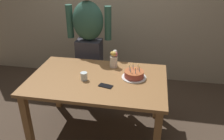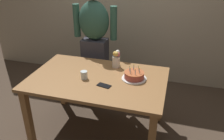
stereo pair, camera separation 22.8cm
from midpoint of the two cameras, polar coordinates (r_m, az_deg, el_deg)
ground_plane at (r=3.01m, az=-0.92°, el=-14.41°), size 10.00×10.00×0.00m
back_wall at (r=3.84m, az=5.97°, el=16.35°), size 5.20×0.10×2.60m
dining_table at (r=2.63m, az=-1.02°, el=-3.78°), size 1.50×0.96×0.74m
birthday_cake at (r=2.56m, az=7.96°, el=-1.46°), size 0.27×0.27×0.15m
water_glass_near at (r=2.55m, az=-4.28°, el=-1.28°), size 0.07×0.07×0.09m
cell_phone at (r=2.42m, az=0.73°, el=-3.86°), size 0.16×0.10×0.01m
flower_vase at (r=2.79m, az=3.40°, el=2.68°), size 0.09×0.10×0.21m
person_man_bearded at (r=3.22m, az=-2.20°, el=6.64°), size 0.61×0.27×1.66m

